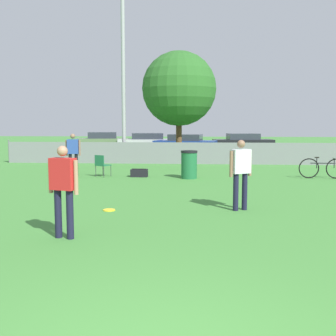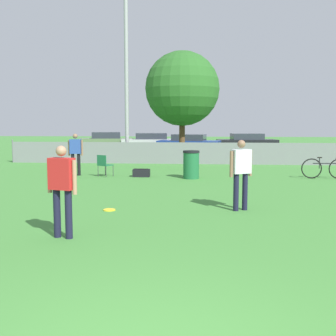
{
  "view_description": "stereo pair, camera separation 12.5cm",
  "coord_description": "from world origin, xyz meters",
  "px_view_note": "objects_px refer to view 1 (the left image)",
  "views": [
    {
      "loc": [
        0.31,
        -3.35,
        2.1
      ],
      "look_at": [
        -0.45,
        6.36,
        1.05
      ],
      "focal_mm": 45.0,
      "sensor_mm": 36.0,
      "label": 1
    },
    {
      "loc": [
        0.43,
        -3.34,
        2.1
      ],
      "look_at": [
        -0.45,
        6.36,
        1.05
      ],
      "focal_mm": 45.0,
      "sensor_mm": 36.0,
      "label": 2
    }
  ],
  "objects_px": {
    "player_defender_red": "(63,184)",
    "trash_bin": "(189,164)",
    "player_receiver_white": "(241,169)",
    "gear_bag_sideline": "(139,173)",
    "parked_car_silver": "(147,141)",
    "light_pole": "(123,56)",
    "tree_near_pole": "(179,89)",
    "parked_car_olive": "(103,141)",
    "frisbee_disc": "(109,210)",
    "bicycle_sideline": "(323,168)",
    "parked_car_dark": "(243,142)",
    "parked_car_blue": "(185,143)",
    "folding_chair_sideline": "(102,164)",
    "spectator_in_blue": "(73,151)"
  },
  "relations": [
    {
      "from": "light_pole",
      "to": "parked_car_blue",
      "type": "relative_size",
      "value": 2.06
    },
    {
      "from": "light_pole",
      "to": "tree_near_pole",
      "type": "height_order",
      "value": "light_pole"
    },
    {
      "from": "light_pole",
      "to": "trash_bin",
      "type": "height_order",
      "value": "light_pole"
    },
    {
      "from": "trash_bin",
      "to": "folding_chair_sideline",
      "type": "bearing_deg",
      "value": 175.66
    },
    {
      "from": "gear_bag_sideline",
      "to": "parked_car_silver",
      "type": "distance_m",
      "value": 16.13
    },
    {
      "from": "parked_car_silver",
      "to": "parked_car_dark",
      "type": "height_order",
      "value": "parked_car_silver"
    },
    {
      "from": "spectator_in_blue",
      "to": "bicycle_sideline",
      "type": "xyz_separation_m",
      "value": [
        9.65,
        -0.11,
        -0.58
      ]
    },
    {
      "from": "light_pole",
      "to": "bicycle_sideline",
      "type": "relative_size",
      "value": 5.36
    },
    {
      "from": "parked_car_olive",
      "to": "parked_car_dark",
      "type": "bearing_deg",
      "value": -12.07
    },
    {
      "from": "player_receiver_white",
      "to": "parked_car_olive",
      "type": "bearing_deg",
      "value": 81.66
    },
    {
      "from": "player_receiver_white",
      "to": "parked_car_silver",
      "type": "relative_size",
      "value": 0.36
    },
    {
      "from": "bicycle_sideline",
      "to": "gear_bag_sideline",
      "type": "xyz_separation_m",
      "value": [
        -6.98,
        -0.06,
        -0.25
      ]
    },
    {
      "from": "frisbee_disc",
      "to": "folding_chair_sideline",
      "type": "distance_m",
      "value": 6.48
    },
    {
      "from": "player_defender_red",
      "to": "gear_bag_sideline",
      "type": "distance_m",
      "value": 8.83
    },
    {
      "from": "parked_car_blue",
      "to": "spectator_in_blue",
      "type": "bearing_deg",
      "value": -97.24
    },
    {
      "from": "bicycle_sideline",
      "to": "parked_car_dark",
      "type": "distance_m",
      "value": 16.38
    },
    {
      "from": "tree_near_pole",
      "to": "parked_car_blue",
      "type": "distance_m",
      "value": 7.58
    },
    {
      "from": "player_receiver_white",
      "to": "frisbee_disc",
      "type": "relative_size",
      "value": 5.76
    },
    {
      "from": "player_defender_red",
      "to": "bicycle_sideline",
      "type": "bearing_deg",
      "value": 67.62
    },
    {
      "from": "tree_near_pole",
      "to": "player_receiver_white",
      "type": "bearing_deg",
      "value": -80.62
    },
    {
      "from": "folding_chair_sideline",
      "to": "trash_bin",
      "type": "bearing_deg",
      "value": -155.91
    },
    {
      "from": "player_receiver_white",
      "to": "bicycle_sideline",
      "type": "distance_m",
      "value": 7.13
    },
    {
      "from": "frisbee_disc",
      "to": "gear_bag_sideline",
      "type": "xyz_separation_m",
      "value": [
        -0.2,
        6.34,
        0.13
      ]
    },
    {
      "from": "tree_near_pole",
      "to": "player_receiver_white",
      "type": "relative_size",
      "value": 3.52
    },
    {
      "from": "light_pole",
      "to": "parked_car_dark",
      "type": "distance_m",
      "value": 13.75
    },
    {
      "from": "trash_bin",
      "to": "parked_car_silver",
      "type": "distance_m",
      "value": 16.79
    },
    {
      "from": "light_pole",
      "to": "parked_car_silver",
      "type": "relative_size",
      "value": 1.99
    },
    {
      "from": "light_pole",
      "to": "parked_car_olive",
      "type": "bearing_deg",
      "value": 108.9
    },
    {
      "from": "spectator_in_blue",
      "to": "player_defender_red",
      "type": "bearing_deg",
      "value": 100.73
    },
    {
      "from": "tree_near_pole",
      "to": "folding_chair_sideline",
      "type": "distance_m",
      "value": 8.36
    },
    {
      "from": "parked_car_silver",
      "to": "tree_near_pole",
      "type": "bearing_deg",
      "value": -81.69
    },
    {
      "from": "frisbee_disc",
      "to": "parked_car_blue",
      "type": "distance_m",
      "value": 20.26
    },
    {
      "from": "light_pole",
      "to": "parked_car_blue",
      "type": "bearing_deg",
      "value": 70.25
    },
    {
      "from": "light_pole",
      "to": "trash_bin",
      "type": "relative_size",
      "value": 8.96
    },
    {
      "from": "spectator_in_blue",
      "to": "parked_car_olive",
      "type": "bearing_deg",
      "value": -86.03
    },
    {
      "from": "light_pole",
      "to": "folding_chair_sideline",
      "type": "height_order",
      "value": "light_pole"
    },
    {
      "from": "folding_chair_sideline",
      "to": "trash_bin",
      "type": "relative_size",
      "value": 0.81
    },
    {
      "from": "frisbee_disc",
      "to": "folding_chair_sideline",
      "type": "bearing_deg",
      "value": 104.84
    },
    {
      "from": "light_pole",
      "to": "trash_bin",
      "type": "xyz_separation_m",
      "value": [
        3.59,
        -6.09,
        -4.97
      ]
    },
    {
      "from": "trash_bin",
      "to": "spectator_in_blue",
      "type": "bearing_deg",
      "value": 173.61
    },
    {
      "from": "parked_car_blue",
      "to": "light_pole",
      "type": "bearing_deg",
      "value": -100.93
    },
    {
      "from": "bicycle_sideline",
      "to": "trash_bin",
      "type": "distance_m",
      "value": 5.05
    },
    {
      "from": "player_defender_red",
      "to": "gear_bag_sideline",
      "type": "relative_size",
      "value": 2.6
    },
    {
      "from": "trash_bin",
      "to": "parked_car_dark",
      "type": "relative_size",
      "value": 0.23
    },
    {
      "from": "trash_bin",
      "to": "parked_car_olive",
      "type": "distance_m",
      "value": 18.47
    },
    {
      "from": "player_receiver_white",
      "to": "gear_bag_sideline",
      "type": "distance_m",
      "value": 6.96
    },
    {
      "from": "tree_near_pole",
      "to": "bicycle_sideline",
      "type": "xyz_separation_m",
      "value": [
        5.81,
        -7.01,
        -3.54
      ]
    },
    {
      "from": "tree_near_pole",
      "to": "trash_bin",
      "type": "xyz_separation_m",
      "value": [
        0.78,
        -7.41,
        -3.4
      ]
    },
    {
      "from": "tree_near_pole",
      "to": "parked_car_blue",
      "type": "xyz_separation_m",
      "value": [
        0.11,
        6.83,
        -3.28
      ]
    },
    {
      "from": "player_defender_red",
      "to": "trash_bin",
      "type": "bearing_deg",
      "value": 92.67
    }
  ]
}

